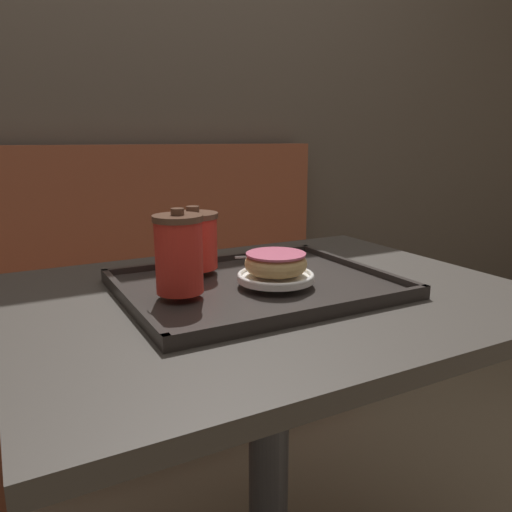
{
  "coord_description": "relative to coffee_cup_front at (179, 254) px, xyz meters",
  "views": [
    {
      "loc": [
        -0.44,
        -0.76,
        1.02
      ],
      "look_at": [
        -0.02,
        0.01,
        0.81
      ],
      "focal_mm": 35.0,
      "sensor_mm": 36.0,
      "label": 1
    }
  ],
  "objects": [
    {
      "name": "booth_bench",
      "position": [
        0.11,
        0.87,
        -0.52
      ],
      "size": [
        1.6,
        0.44,
        1.0
      ],
      "color": "brown",
      "rests_on": "ground_plane"
    },
    {
      "name": "plate_with_chocolate_donut",
      "position": [
        0.17,
        -0.02,
        -0.06
      ],
      "size": [
        0.14,
        0.14,
        0.01
      ],
      "color": "white",
      "rests_on": "serving_tray"
    },
    {
      "name": "spoon",
      "position": [
        0.29,
        0.13,
        -0.06
      ],
      "size": [
        0.15,
        0.07,
        0.01
      ],
      "rotation": [
        0.0,
        0.0,
        5.88
      ],
      "color": "silver",
      "rests_on": "serving_tray"
    },
    {
      "name": "coffee_cup_front",
      "position": [
        0.0,
        0.0,
        0.0
      ],
      "size": [
        0.08,
        0.08,
        0.14
      ],
      "color": "red",
      "rests_on": "serving_tray"
    },
    {
      "name": "cafe_table",
      "position": [
        0.17,
        0.01,
        -0.26
      ],
      "size": [
        0.91,
        0.72,
        0.75
      ],
      "color": "#38332D",
      "rests_on": "ground_plane"
    },
    {
      "name": "coffee_cup_rear",
      "position": [
        0.08,
        0.14,
        -0.01
      ],
      "size": [
        0.1,
        0.1,
        0.12
      ],
      "color": "red",
      "rests_on": "serving_tray"
    },
    {
      "name": "wall_behind",
      "position": [
        0.17,
        1.11,
        0.36
      ],
      "size": [
        8.0,
        0.05,
        2.4
      ],
      "color": "brown",
      "rests_on": "ground_plane"
    },
    {
      "name": "serving_tray",
      "position": [
        0.15,
        0.02,
        -0.08
      ],
      "size": [
        0.48,
        0.38,
        0.02
      ],
      "color": "#282321",
      "rests_on": "cafe_table"
    },
    {
      "name": "donut_chocolate_glazed",
      "position": [
        0.17,
        -0.02,
        -0.03
      ],
      "size": [
        0.11,
        0.11,
        0.04
      ],
      "color": "#DBB270",
      "rests_on": "plate_with_chocolate_donut"
    }
  ]
}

